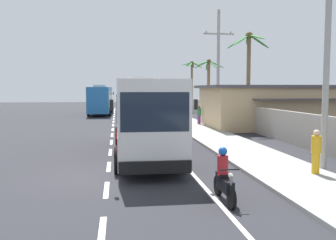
{
  "coord_description": "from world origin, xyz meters",
  "views": [
    {
      "loc": [
        0.37,
        -13.96,
        3.26
      ],
      "look_at": [
        2.9,
        4.35,
        1.7
      ],
      "focal_mm": 39.54,
      "sensor_mm": 36.0,
      "label": 1
    }
  ],
  "objects_px": {
    "coach_bus_far_lane": "(101,99)",
    "pedestrian_midwalk": "(199,115)",
    "pedestrian_near_kerb": "(316,151)",
    "palm_second": "(249,63)",
    "roadside_building": "(299,106)",
    "palm_nearest": "(208,78)",
    "coach_bus_foreground": "(143,114)",
    "utility_pole_mid": "(218,68)",
    "motorcycle_beside_bus": "(224,179)",
    "utility_pole_nearest": "(328,34)",
    "palm_third": "(192,76)"
  },
  "relations": [
    {
      "from": "palm_third",
      "to": "pedestrian_near_kerb",
      "type": "bearing_deg",
      "value": -94.93
    },
    {
      "from": "palm_nearest",
      "to": "palm_second",
      "type": "distance_m",
      "value": 14.8
    },
    {
      "from": "coach_bus_foreground",
      "to": "palm_third",
      "type": "relative_size",
      "value": 1.65
    },
    {
      "from": "pedestrian_near_kerb",
      "to": "palm_third",
      "type": "xyz_separation_m",
      "value": [
        3.43,
        39.73,
        4.13
      ]
    },
    {
      "from": "pedestrian_near_kerb",
      "to": "pedestrian_midwalk",
      "type": "relative_size",
      "value": 1.02
    },
    {
      "from": "coach_bus_far_lane",
      "to": "motorcycle_beside_bus",
      "type": "height_order",
      "value": "coach_bus_far_lane"
    },
    {
      "from": "coach_bus_foreground",
      "to": "utility_pole_nearest",
      "type": "xyz_separation_m",
      "value": [
        6.74,
        -4.94,
        3.34
      ]
    },
    {
      "from": "pedestrian_near_kerb",
      "to": "palm_nearest",
      "type": "relative_size",
      "value": 0.24
    },
    {
      "from": "pedestrian_near_kerb",
      "to": "palm_third",
      "type": "relative_size",
      "value": 0.22
    },
    {
      "from": "pedestrian_midwalk",
      "to": "palm_second",
      "type": "bearing_deg",
      "value": 104.89
    },
    {
      "from": "coach_bus_foreground",
      "to": "pedestrian_midwalk",
      "type": "xyz_separation_m",
      "value": [
        5.95,
        13.88,
        -1.05
      ]
    },
    {
      "from": "motorcycle_beside_bus",
      "to": "coach_bus_foreground",
      "type": "bearing_deg",
      "value": 102.24
    },
    {
      "from": "motorcycle_beside_bus",
      "to": "palm_third",
      "type": "bearing_deg",
      "value": 79.74
    },
    {
      "from": "motorcycle_beside_bus",
      "to": "pedestrian_near_kerb",
      "type": "bearing_deg",
      "value": 29.43
    },
    {
      "from": "coach_bus_far_lane",
      "to": "roadside_building",
      "type": "bearing_deg",
      "value": -45.91
    },
    {
      "from": "coach_bus_foreground",
      "to": "coach_bus_far_lane",
      "type": "bearing_deg",
      "value": 96.48
    },
    {
      "from": "pedestrian_midwalk",
      "to": "roadside_building",
      "type": "relative_size",
      "value": 0.1
    },
    {
      "from": "utility_pole_mid",
      "to": "palm_third",
      "type": "bearing_deg",
      "value": 83.73
    },
    {
      "from": "coach_bus_far_lane",
      "to": "palm_nearest",
      "type": "distance_m",
      "value": 14.07
    },
    {
      "from": "palm_second",
      "to": "utility_pole_nearest",
      "type": "bearing_deg",
      "value": -98.37
    },
    {
      "from": "palm_nearest",
      "to": "motorcycle_beside_bus",
      "type": "bearing_deg",
      "value": -103.27
    },
    {
      "from": "pedestrian_near_kerb",
      "to": "palm_second",
      "type": "relative_size",
      "value": 0.21
    },
    {
      "from": "pedestrian_near_kerb",
      "to": "palm_third",
      "type": "bearing_deg",
      "value": -44.38
    },
    {
      "from": "coach_bus_foreground",
      "to": "roadside_building",
      "type": "height_order",
      "value": "coach_bus_foreground"
    },
    {
      "from": "motorcycle_beside_bus",
      "to": "utility_pole_nearest",
      "type": "xyz_separation_m",
      "value": [
        4.97,
        3.18,
        4.72
      ]
    },
    {
      "from": "utility_pole_mid",
      "to": "palm_second",
      "type": "bearing_deg",
      "value": -37.13
    },
    {
      "from": "utility_pole_mid",
      "to": "coach_bus_far_lane",
      "type": "bearing_deg",
      "value": 118.74
    },
    {
      "from": "coach_bus_foreground",
      "to": "pedestrian_midwalk",
      "type": "height_order",
      "value": "coach_bus_foreground"
    },
    {
      "from": "palm_third",
      "to": "roadside_building",
      "type": "bearing_deg",
      "value": -78.04
    },
    {
      "from": "coach_bus_foreground",
      "to": "utility_pole_nearest",
      "type": "height_order",
      "value": "utility_pole_nearest"
    },
    {
      "from": "coach_bus_far_lane",
      "to": "pedestrian_midwalk",
      "type": "relative_size",
      "value": 6.9
    },
    {
      "from": "palm_second",
      "to": "palm_third",
      "type": "distance_m",
      "value": 24.54
    },
    {
      "from": "roadside_building",
      "to": "motorcycle_beside_bus",
      "type": "bearing_deg",
      "value": -122.24
    },
    {
      "from": "utility_pole_nearest",
      "to": "utility_pole_mid",
      "type": "xyz_separation_m",
      "value": [
        0.12,
        15.89,
        -0.39
      ]
    },
    {
      "from": "palm_second",
      "to": "coach_bus_foreground",
      "type": "bearing_deg",
      "value": -133.15
    },
    {
      "from": "utility_pole_nearest",
      "to": "utility_pole_mid",
      "type": "distance_m",
      "value": 15.9
    },
    {
      "from": "motorcycle_beside_bus",
      "to": "utility_pole_nearest",
      "type": "distance_m",
      "value": 7.56
    },
    {
      "from": "coach_bus_far_lane",
      "to": "pedestrian_midwalk",
      "type": "bearing_deg",
      "value": -59.32
    },
    {
      "from": "pedestrian_midwalk",
      "to": "utility_pole_nearest",
      "type": "relative_size",
      "value": 0.15
    },
    {
      "from": "palm_second",
      "to": "pedestrian_midwalk",
      "type": "bearing_deg",
      "value": 123.14
    },
    {
      "from": "palm_second",
      "to": "pedestrian_near_kerb",
      "type": "bearing_deg",
      "value": -100.79
    },
    {
      "from": "palm_nearest",
      "to": "palm_third",
      "type": "relative_size",
      "value": 0.93
    },
    {
      "from": "coach_bus_far_lane",
      "to": "utility_pole_nearest",
      "type": "xyz_separation_m",
      "value": [
        10.1,
        -34.52,
        3.41
      ]
    },
    {
      "from": "utility_pole_nearest",
      "to": "coach_bus_foreground",
      "type": "bearing_deg",
      "value": 143.73
    },
    {
      "from": "utility_pole_mid",
      "to": "utility_pole_nearest",
      "type": "bearing_deg",
      "value": -90.43
    },
    {
      "from": "roadside_building",
      "to": "coach_bus_far_lane",
      "type": "bearing_deg",
      "value": 134.09
    },
    {
      "from": "pedestrian_midwalk",
      "to": "coach_bus_foreground",
      "type": "bearing_deg",
      "value": 48.53
    },
    {
      "from": "coach_bus_foreground",
      "to": "pedestrian_near_kerb",
      "type": "relative_size",
      "value": 7.35
    },
    {
      "from": "coach_bus_foreground",
      "to": "coach_bus_far_lane",
      "type": "height_order",
      "value": "coach_bus_foreground"
    },
    {
      "from": "pedestrian_near_kerb",
      "to": "pedestrian_midwalk",
      "type": "bearing_deg",
      "value": -39.44
    }
  ]
}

